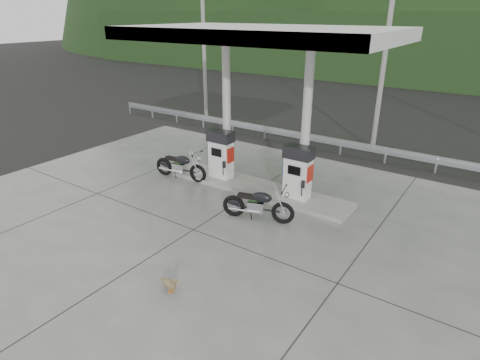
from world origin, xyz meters
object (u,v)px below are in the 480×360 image
Objects in this scene: gas_pump_left at (221,154)px; motorcycle_left at (180,166)px; duck at (169,284)px; motorcycle_right at (258,205)px; gas_pump_right at (298,172)px.

gas_pump_left reaches higher than motorcycle_left.
duck is at bearing -63.37° from gas_pump_left.
duck is at bearing -56.41° from motorcycle_left.
motorcycle_left is 1.01× the size of motorcycle_right.
motorcycle_left is at bearing 148.51° from motorcycle_right.
motorcycle_right is 4.11× the size of duck.
gas_pump_left reaches higher than motorcycle_right.
gas_pump_left is at bearing 121.27° from duck.
motorcycle_left is 6.81m from duck.
gas_pump_right is 3.47× the size of duck.
gas_pump_right is 6.03m from duck.
motorcycle_right is at bearing -21.35° from motorcycle_left.
motorcycle_left is at bearing 134.67° from duck.
gas_pump_left reaches higher than duck.
motorcycle_left is at bearing -170.68° from gas_pump_right.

